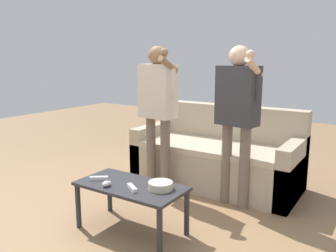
{
  "coord_description": "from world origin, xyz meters",
  "views": [
    {
      "loc": [
        1.82,
        -2.2,
        1.44
      ],
      "look_at": [
        0.14,
        0.38,
        0.83
      ],
      "focal_mm": 37.19,
      "sensor_mm": 36.0,
      "label": 1
    }
  ],
  "objects_px": {
    "coffee_table": "(131,191)",
    "game_remote_wand_far": "(132,188)",
    "player_right": "(237,108)",
    "player_left": "(158,102)",
    "game_remote_nunchuk": "(107,184)",
    "snack_bowl": "(161,185)",
    "couch": "(217,157)",
    "game_remote_wand_near": "(99,178)"
  },
  "relations": [
    {
      "from": "game_remote_nunchuk",
      "to": "snack_bowl",
      "type": "bearing_deg",
      "value": 25.46
    },
    {
      "from": "player_left",
      "to": "couch",
      "type": "bearing_deg",
      "value": 51.46
    },
    {
      "from": "game_remote_wand_near",
      "to": "game_remote_wand_far",
      "type": "xyz_separation_m",
      "value": [
        0.38,
        -0.02,
        -0.0
      ]
    },
    {
      "from": "coffee_table",
      "to": "player_right",
      "type": "bearing_deg",
      "value": 61.91
    },
    {
      "from": "coffee_table",
      "to": "game_remote_wand_near",
      "type": "xyz_separation_m",
      "value": [
        -0.3,
        -0.06,
        0.07
      ]
    },
    {
      "from": "couch",
      "to": "game_remote_nunchuk",
      "type": "xyz_separation_m",
      "value": [
        -0.25,
        -1.56,
        0.13
      ]
    },
    {
      "from": "player_right",
      "to": "couch",
      "type": "bearing_deg",
      "value": 131.19
    },
    {
      "from": "player_left",
      "to": "game_remote_wand_far",
      "type": "bearing_deg",
      "value": -66.59
    },
    {
      "from": "game_remote_nunchuk",
      "to": "player_left",
      "type": "bearing_deg",
      "value": 100.95
    },
    {
      "from": "game_remote_wand_near",
      "to": "game_remote_wand_far",
      "type": "distance_m",
      "value": 0.38
    },
    {
      "from": "player_left",
      "to": "player_right",
      "type": "bearing_deg",
      "value": 6.31
    },
    {
      "from": "coffee_table",
      "to": "game_remote_wand_far",
      "type": "relative_size",
      "value": 6.11
    },
    {
      "from": "coffee_table",
      "to": "game_remote_wand_far",
      "type": "height_order",
      "value": "game_remote_wand_far"
    },
    {
      "from": "couch",
      "to": "game_remote_nunchuk",
      "type": "relative_size",
      "value": 20.89
    },
    {
      "from": "game_remote_nunchuk",
      "to": "player_right",
      "type": "relative_size",
      "value": 0.06
    },
    {
      "from": "snack_bowl",
      "to": "player_right",
      "type": "distance_m",
      "value": 1.09
    },
    {
      "from": "game_remote_wand_far",
      "to": "game_remote_wand_near",
      "type": "bearing_deg",
      "value": 177.23
    },
    {
      "from": "couch",
      "to": "game_remote_wand_far",
      "type": "relative_size",
      "value": 12.36
    },
    {
      "from": "game_remote_wand_far",
      "to": "game_remote_nunchuk",
      "type": "bearing_deg",
      "value": -164.97
    },
    {
      "from": "snack_bowl",
      "to": "game_remote_nunchuk",
      "type": "height_order",
      "value": "snack_bowl"
    },
    {
      "from": "snack_bowl",
      "to": "player_left",
      "type": "relative_size",
      "value": 0.13
    },
    {
      "from": "game_remote_wand_near",
      "to": "game_remote_wand_far",
      "type": "relative_size",
      "value": 0.96
    },
    {
      "from": "snack_bowl",
      "to": "player_right",
      "type": "bearing_deg",
      "value": 74.48
    },
    {
      "from": "couch",
      "to": "player_left",
      "type": "distance_m",
      "value": 0.98
    },
    {
      "from": "snack_bowl",
      "to": "game_remote_wand_far",
      "type": "height_order",
      "value": "snack_bowl"
    },
    {
      "from": "coffee_table",
      "to": "player_left",
      "type": "height_order",
      "value": "player_left"
    },
    {
      "from": "snack_bowl",
      "to": "game_remote_wand_near",
      "type": "bearing_deg",
      "value": -168.56
    },
    {
      "from": "coffee_table",
      "to": "game_remote_wand_near",
      "type": "distance_m",
      "value": 0.31
    },
    {
      "from": "snack_bowl",
      "to": "player_left",
      "type": "xyz_separation_m",
      "value": [
        -0.59,
        0.82,
        0.54
      ]
    },
    {
      "from": "snack_bowl",
      "to": "game_remote_wand_far",
      "type": "xyz_separation_m",
      "value": [
        -0.18,
        -0.13,
        -0.01
      ]
    },
    {
      "from": "game_remote_nunchuk",
      "to": "player_right",
      "type": "distance_m",
      "value": 1.39
    },
    {
      "from": "couch",
      "to": "game_remote_wand_near",
      "type": "bearing_deg",
      "value": -105.36
    },
    {
      "from": "game_remote_wand_far",
      "to": "coffee_table",
      "type": "bearing_deg",
      "value": 135.06
    },
    {
      "from": "snack_bowl",
      "to": "couch",
      "type": "bearing_deg",
      "value": 96.25
    },
    {
      "from": "player_right",
      "to": "game_remote_wand_near",
      "type": "distance_m",
      "value": 1.42
    },
    {
      "from": "coffee_table",
      "to": "player_right",
      "type": "relative_size",
      "value": 0.59
    },
    {
      "from": "game_remote_nunchuk",
      "to": "coffee_table",
      "type": "bearing_deg",
      "value": 45.24
    },
    {
      "from": "player_left",
      "to": "game_remote_wand_far",
      "type": "distance_m",
      "value": 1.17
    },
    {
      "from": "player_right",
      "to": "game_remote_wand_far",
      "type": "height_order",
      "value": "player_right"
    },
    {
      "from": "player_left",
      "to": "game_remote_wand_far",
      "type": "height_order",
      "value": "player_left"
    },
    {
      "from": "player_left",
      "to": "snack_bowl",
      "type": "bearing_deg",
      "value": -54.09
    },
    {
      "from": "coffee_table",
      "to": "game_remote_nunchuk",
      "type": "xyz_separation_m",
      "value": [
        -0.14,
        -0.14,
        0.08
      ]
    }
  ]
}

